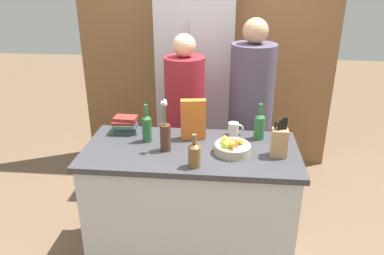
{
  "coord_description": "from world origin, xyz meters",
  "views": [
    {
      "loc": [
        0.23,
        -2.3,
        2.05
      ],
      "look_at": [
        0.0,
        0.09,
        1.03
      ],
      "focal_mm": 35.0,
      "sensor_mm": 36.0,
      "label": 1
    }
  ],
  "objects_px": {
    "refrigerator": "(196,84)",
    "bottle_vinegar": "(194,154)",
    "knife_block": "(279,142)",
    "bottle_oil": "(147,127)",
    "coffee_mug": "(234,129)",
    "fruit_bowl": "(232,147)",
    "person_at_sink": "(185,117)",
    "cereal_box": "(193,119)",
    "flower_vase": "(165,135)",
    "bottle_wine": "(259,125)",
    "person_in_blue": "(250,110)",
    "book_stack": "(125,125)"
  },
  "relations": [
    {
      "from": "flower_vase",
      "to": "bottle_vinegar",
      "type": "height_order",
      "value": "flower_vase"
    },
    {
      "from": "bottle_vinegar",
      "to": "person_at_sink",
      "type": "bearing_deg",
      "value": 100.34
    },
    {
      "from": "cereal_box",
      "to": "coffee_mug",
      "type": "bearing_deg",
      "value": 17.0
    },
    {
      "from": "refrigerator",
      "to": "person_at_sink",
      "type": "relative_size",
      "value": 1.25
    },
    {
      "from": "fruit_bowl",
      "to": "knife_block",
      "type": "distance_m",
      "value": 0.31
    },
    {
      "from": "fruit_bowl",
      "to": "bottle_oil",
      "type": "bearing_deg",
      "value": 167.64
    },
    {
      "from": "flower_vase",
      "to": "coffee_mug",
      "type": "height_order",
      "value": "flower_vase"
    },
    {
      "from": "book_stack",
      "to": "bottle_wine",
      "type": "xyz_separation_m",
      "value": [
        0.99,
        -0.02,
        0.05
      ]
    },
    {
      "from": "knife_block",
      "to": "coffee_mug",
      "type": "distance_m",
      "value": 0.43
    },
    {
      "from": "cereal_box",
      "to": "bottle_oil",
      "type": "bearing_deg",
      "value": -166.26
    },
    {
      "from": "refrigerator",
      "to": "bottle_wine",
      "type": "distance_m",
      "value": 1.2
    },
    {
      "from": "knife_block",
      "to": "bottle_oil",
      "type": "distance_m",
      "value": 0.92
    },
    {
      "from": "fruit_bowl",
      "to": "person_in_blue",
      "type": "distance_m",
      "value": 0.72
    },
    {
      "from": "book_stack",
      "to": "bottle_oil",
      "type": "relative_size",
      "value": 0.73
    },
    {
      "from": "refrigerator",
      "to": "cereal_box",
      "type": "height_order",
      "value": "refrigerator"
    },
    {
      "from": "knife_block",
      "to": "bottle_oil",
      "type": "relative_size",
      "value": 0.97
    },
    {
      "from": "bottle_wine",
      "to": "person_in_blue",
      "type": "xyz_separation_m",
      "value": [
        -0.04,
        0.45,
        -0.06
      ]
    },
    {
      "from": "book_stack",
      "to": "bottle_wine",
      "type": "height_order",
      "value": "bottle_wine"
    },
    {
      "from": "person_at_sink",
      "to": "refrigerator",
      "type": "bearing_deg",
      "value": 72.36
    },
    {
      "from": "bottle_oil",
      "to": "refrigerator",
      "type": "bearing_deg",
      "value": 78.17
    },
    {
      "from": "bottle_oil",
      "to": "bottle_wine",
      "type": "relative_size",
      "value": 1.04
    },
    {
      "from": "fruit_bowl",
      "to": "person_at_sink",
      "type": "height_order",
      "value": "person_at_sink"
    },
    {
      "from": "refrigerator",
      "to": "bottle_vinegar",
      "type": "xyz_separation_m",
      "value": [
        0.12,
        -1.53,
        0.0
      ]
    },
    {
      "from": "flower_vase",
      "to": "cereal_box",
      "type": "height_order",
      "value": "flower_vase"
    },
    {
      "from": "cereal_box",
      "to": "person_in_blue",
      "type": "bearing_deg",
      "value": 48.66
    },
    {
      "from": "fruit_bowl",
      "to": "person_in_blue",
      "type": "relative_size",
      "value": 0.14
    },
    {
      "from": "refrigerator",
      "to": "person_in_blue",
      "type": "height_order",
      "value": "refrigerator"
    },
    {
      "from": "cereal_box",
      "to": "bottle_oil",
      "type": "xyz_separation_m",
      "value": [
        -0.32,
        -0.08,
        -0.04
      ]
    },
    {
      "from": "cereal_box",
      "to": "coffee_mug",
      "type": "distance_m",
      "value": 0.32
    },
    {
      "from": "refrigerator",
      "to": "bottle_vinegar",
      "type": "bearing_deg",
      "value": -85.56
    },
    {
      "from": "coffee_mug",
      "to": "bottle_vinegar",
      "type": "distance_m",
      "value": 0.57
    },
    {
      "from": "bottle_oil",
      "to": "person_at_sink",
      "type": "xyz_separation_m",
      "value": [
        0.21,
        0.55,
        -0.13
      ]
    },
    {
      "from": "knife_block",
      "to": "coffee_mug",
      "type": "height_order",
      "value": "knife_block"
    },
    {
      "from": "refrigerator",
      "to": "cereal_box",
      "type": "xyz_separation_m",
      "value": [
        0.07,
        -1.11,
        0.06
      ]
    },
    {
      "from": "knife_block",
      "to": "bottle_vinegar",
      "type": "distance_m",
      "value": 0.57
    },
    {
      "from": "coffee_mug",
      "to": "bottle_oil",
      "type": "distance_m",
      "value": 0.64
    },
    {
      "from": "cereal_box",
      "to": "person_in_blue",
      "type": "height_order",
      "value": "person_in_blue"
    },
    {
      "from": "bottle_oil",
      "to": "person_at_sink",
      "type": "height_order",
      "value": "person_at_sink"
    },
    {
      "from": "book_stack",
      "to": "bottle_wine",
      "type": "relative_size",
      "value": 0.76
    },
    {
      "from": "refrigerator",
      "to": "person_at_sink",
      "type": "height_order",
      "value": "refrigerator"
    },
    {
      "from": "flower_vase",
      "to": "person_in_blue",
      "type": "xyz_separation_m",
      "value": [
        0.6,
        0.71,
        -0.07
      ]
    },
    {
      "from": "refrigerator",
      "to": "book_stack",
      "type": "xyz_separation_m",
      "value": [
        -0.45,
        -1.05,
        -0.03
      ]
    },
    {
      "from": "flower_vase",
      "to": "knife_block",
      "type": "bearing_deg",
      "value": -0.77
    },
    {
      "from": "cereal_box",
      "to": "knife_block",
      "type": "bearing_deg",
      "value": -20.69
    },
    {
      "from": "bottle_wine",
      "to": "bottle_vinegar",
      "type": "bearing_deg",
      "value": -132.83
    },
    {
      "from": "coffee_mug",
      "to": "person_at_sink",
      "type": "height_order",
      "value": "person_at_sink"
    },
    {
      "from": "flower_vase",
      "to": "person_at_sink",
      "type": "distance_m",
      "value": 0.7
    },
    {
      "from": "refrigerator",
      "to": "fruit_bowl",
      "type": "relative_size",
      "value": 8.12
    },
    {
      "from": "bottle_oil",
      "to": "person_at_sink",
      "type": "bearing_deg",
      "value": 69.4
    },
    {
      "from": "flower_vase",
      "to": "person_in_blue",
      "type": "distance_m",
      "value": 0.93
    }
  ]
}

